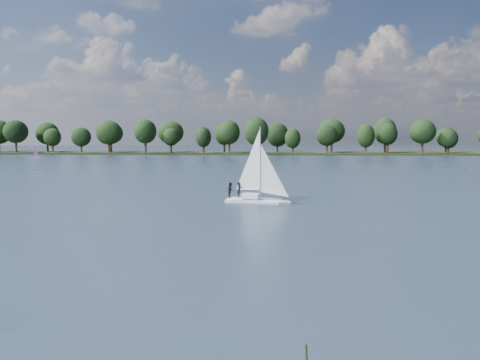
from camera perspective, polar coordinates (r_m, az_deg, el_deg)
name	(u,v)px	position (r m, az deg, el deg)	size (l,w,h in m)	color
ground	(300,168)	(123.84, 6.47, 1.31)	(700.00, 700.00, 0.00)	#233342
far_shore	(292,154)	(235.72, 5.60, 2.81)	(660.00, 40.00, 1.50)	black
sailboat	(254,181)	(56.16, 1.50, -0.09)	(6.58, 3.14, 8.35)	white
dinghy_pink	(37,155)	(199.56, -20.81, 2.54)	(2.99, 2.10, 4.45)	silver
treeline	(279,135)	(231.99, 4.22, 4.78)	(562.79, 74.59, 17.56)	black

